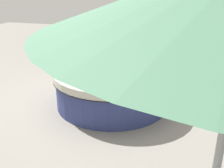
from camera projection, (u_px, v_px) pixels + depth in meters
ground_plane at (112, 103)px, 4.58m from camera, size 16.00×16.00×0.00m
round_bed at (112, 87)px, 4.47m from camera, size 1.97×1.97×0.61m
throw_pillow_0 at (136, 77)px, 3.83m from camera, size 0.54×0.36×0.17m
throw_pillow_1 at (150, 71)px, 4.11m from camera, size 0.52×0.34×0.16m
throw_pillow_2 at (150, 64)px, 4.48m from camera, size 0.52×0.30×0.15m
throw_pillow_3 at (134, 59)px, 4.76m from camera, size 0.55×0.39×0.15m
patio_chair at (105, 42)px, 6.65m from camera, size 0.67×0.66×0.98m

